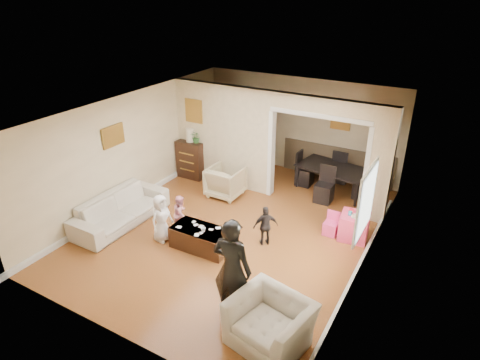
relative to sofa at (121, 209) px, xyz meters
The scene contains 27 objects.
floor 2.54m from the sofa, 25.13° to the left, with size 7.00×7.00×0.00m, color #A05629.
partition_left 3.16m from the sofa, 72.52° to the left, with size 2.75×0.18×2.60m, color beige.
partition_right 5.64m from the sofa, 31.11° to the left, with size 0.55×0.18×2.60m, color beige.
partition_header 4.90m from the sofa, 40.33° to the left, with size 2.22×0.18×0.35m, color beige.
window_pane 5.20m from the sofa, ahead, with size 0.03×0.95×1.10m, color white.
framed_art_partition 3.16m from the sofa, 88.37° to the left, with size 0.45×0.03×0.55m, color brown.
framed_art_sofa_wall 1.60m from the sofa, 132.61° to the left, with size 0.03×0.55×0.40m, color brown.
framed_art_alcove 5.80m from the sofa, 53.15° to the left, with size 0.45×0.03×0.55m, color brown.
sofa is the anchor object (origin of this frame).
armchair_back 2.60m from the sofa, 59.51° to the left, with size 0.80×0.82×0.75m, color tan.
armchair_front 4.53m from the sofa, 18.23° to the right, with size 1.10×0.96×0.72m, color beige.
dresser 2.74m from the sofa, 91.14° to the left, with size 0.74×0.42×1.02m, color black.
table_lamp 2.87m from the sofa, 91.14° to the left, with size 0.22×0.22×0.36m, color beige.
potted_plant 2.86m from the sofa, 86.95° to the left, with size 0.29×0.25×0.32m, color #3C7333.
coffee_table 2.08m from the sofa, ahead, with size 1.17×0.58×0.44m, color #3C1F13.
coffee_cup 2.18m from the sofa, ahead, with size 0.09×0.09×0.09m, color white.
play_table 4.99m from the sofa, 22.62° to the left, with size 0.56×0.56×0.54m, color #FE4276.
cereal_box 5.15m from the sofa, 23.14° to the left, with size 0.20×0.07×0.30m, color yellow.
cyan_cup 4.88m from the sofa, 22.53° to the left, with size 0.08×0.08×0.08m, color teal.
toy_block 4.93m from the sofa, 24.45° to the left, with size 0.08×0.06×0.05m, color red.
play_bowl 5.00m from the sofa, 21.13° to the left, with size 0.21×0.21×0.05m, color white.
dining_table 5.18m from the sofa, 46.84° to the left, with size 1.80×1.00×0.63m, color black.
adult_person 3.78m from the sofa, 18.74° to the right, with size 0.64×0.42×1.76m, color black.
child_kneel_a 1.24m from the sofa, ahead, with size 0.50×0.32×1.02m, color white.
child_kneel_b 1.42m from the sofa, 14.91° to the left, with size 0.41×0.32×0.85m, color pink.
child_toddler 3.23m from the sofa, 14.64° to the left, with size 0.50×0.21×0.85m, color black.
craft_papers 2.04m from the sofa, ahead, with size 0.81×0.54×0.00m.
Camera 1 is at (3.86, -6.60, 4.80)m, focal length 30.93 mm.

